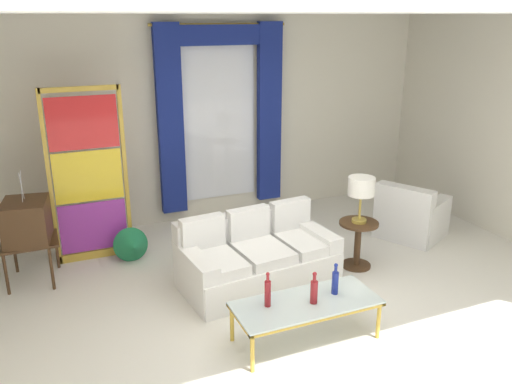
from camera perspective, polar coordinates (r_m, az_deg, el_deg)
ground_plane at (r=5.77m, az=3.86°, el=-12.57°), size 16.00×16.00×0.00m
wall_rear at (r=7.92m, az=-5.96°, el=7.74°), size 8.00×0.12×3.00m
ceiling_slab at (r=5.66m, az=0.72°, el=18.98°), size 8.00×7.60×0.04m
curtained_window at (r=7.81m, az=-3.82°, el=9.43°), size 2.00×0.17×2.70m
couch_white_long at (r=6.17m, az=-0.08°, el=-7.12°), size 1.84×1.09×0.86m
coffee_table at (r=5.13m, az=5.45°, el=-12.11°), size 1.40×0.59×0.41m
bottle_blue_decanter at (r=5.22m, az=8.58°, el=-9.56°), size 0.07×0.07×0.32m
bottle_crystal_tall at (r=5.04m, az=6.31°, el=-10.57°), size 0.07×0.07×0.32m
bottle_amber_squat at (r=4.95m, az=1.27°, el=-10.81°), size 0.06×0.06×0.35m
vintage_tv at (r=6.56m, az=-23.60°, el=-3.12°), size 0.62×0.66×1.35m
armchair_white at (r=7.71m, az=16.37°, el=-2.65°), size 1.10×1.09×0.80m
stained_glass_divider at (r=6.81m, az=-17.68°, el=1.28°), size 0.95×0.05×2.20m
peacock_figurine at (r=6.83m, az=-13.28°, el=-5.79°), size 0.44×0.60×0.50m
round_side_table at (r=6.62m, az=10.97°, el=-5.15°), size 0.48×0.48×0.59m
table_lamp_brass at (r=6.38m, az=11.34°, el=0.39°), size 0.32×0.32×0.57m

